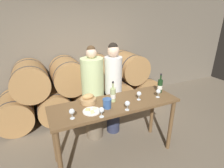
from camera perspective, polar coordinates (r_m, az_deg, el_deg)
ground_plane at (r=3.12m, az=1.02°, el=-21.86°), size 10.00×10.00×0.00m
stone_wall_back at (r=4.31m, az=-11.50°, el=13.87°), size 10.00×0.12×3.20m
barrel_stack at (r=4.03m, az=-8.56°, el=-0.94°), size 3.66×0.88×1.32m
tasting_table at (r=2.63m, az=1.14°, el=-8.76°), size 1.90×0.62×0.96m
person_left at (r=3.06m, az=-6.18°, el=-3.47°), size 0.38×0.38×1.71m
person_right at (r=3.17m, az=0.42°, el=-1.65°), size 0.31×0.31×1.73m
wine_bottle_red at (r=2.96m, az=15.37°, el=-0.63°), size 0.08×0.08×0.32m
wine_bottle_white at (r=2.56m, az=0.31°, el=-3.52°), size 0.08×0.08×0.31m
blue_crock at (r=2.40m, az=-1.62°, el=-6.22°), size 0.12×0.12×0.13m
bread_basket at (r=2.56m, az=-7.73°, el=-5.00°), size 0.23×0.23×0.14m
cheese_plate at (r=2.35m, az=-6.66°, el=-8.76°), size 0.24×0.24×0.04m
wine_glass_far_left at (r=2.21m, az=-13.00°, el=-8.83°), size 0.07×0.07×0.13m
wine_glass_left at (r=2.19m, az=-3.46°, el=-8.56°), size 0.07×0.07×0.13m
wine_glass_center at (r=2.34m, az=5.03°, el=-6.42°), size 0.07×0.07×0.13m
wine_glass_right at (r=2.64m, az=8.80°, el=-3.24°), size 0.07×0.07×0.13m
wine_glass_far_right at (r=2.78m, az=14.89°, el=-2.42°), size 0.07×0.07×0.13m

